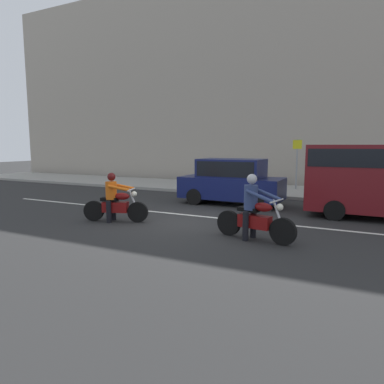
{
  "coord_description": "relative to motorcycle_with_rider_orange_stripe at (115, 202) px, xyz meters",
  "views": [
    {
      "loc": [
        5.03,
        -9.4,
        2.35
      ],
      "look_at": [
        0.75,
        -0.84,
        1.06
      ],
      "focal_mm": 32.78,
      "sensor_mm": 36.0,
      "label": 1
    }
  ],
  "objects": [
    {
      "name": "lane_marking_stripe",
      "position": [
        2.41,
        1.88,
        -0.62
      ],
      "size": [
        18.0,
        0.14,
        0.01
      ],
      "primitive_type": "cube",
      "color": "silver",
      "rests_on": "ground_plane"
    },
    {
      "name": "motorcycle_with_rider_denim_blue",
      "position": [
        4.44,
        -0.13,
        0.04
      ],
      "size": [
        2.13,
        0.78,
        1.64
      ],
      "color": "black",
      "rests_on": "ground_plane"
    },
    {
      "name": "motorcycle_with_rider_orange_stripe",
      "position": [
        0.0,
        0.0,
        0.0
      ],
      "size": [
        1.97,
        0.88,
        1.51
      ],
      "color": "black",
      "rests_on": "ground_plane"
    },
    {
      "name": "parked_hatchback_navy",
      "position": [
        2.09,
        4.62,
        0.31
      ],
      "size": [
        4.01,
        1.76,
        1.8
      ],
      "color": "#11194C",
      "rests_on": "ground_plane"
    },
    {
      "name": "ground_plane",
      "position": [
        1.83,
        0.98,
        -0.62
      ],
      "size": [
        80.0,
        80.0,
        0.0
      ],
      "primitive_type": "plane",
      "color": "#282828"
    },
    {
      "name": "building_facade",
      "position": [
        1.83,
        12.38,
        5.64
      ],
      "size": [
        40.0,
        1.4,
        12.53
      ],
      "primitive_type": "cube",
      "color": "#A89E8E",
      "rests_on": "ground_plane"
    },
    {
      "name": "sidewalk_slab",
      "position": [
        1.83,
        8.98,
        -0.55
      ],
      "size": [
        40.0,
        4.4,
        0.14
      ],
      "primitive_type": "cube",
      "color": "#99968E",
      "rests_on": "ground_plane"
    },
    {
      "name": "street_sign_post",
      "position": [
        3.71,
        9.57,
        1.02
      ],
      "size": [
        0.44,
        0.08,
        2.48
      ],
      "color": "gray",
      "rests_on": "sidewalk_slab"
    }
  ]
}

